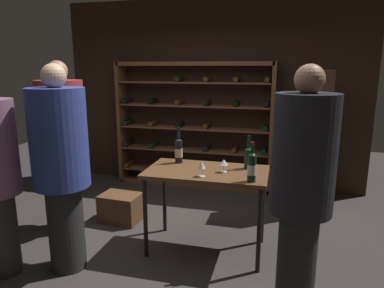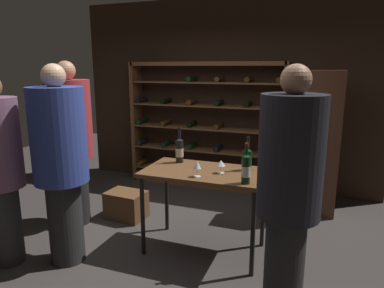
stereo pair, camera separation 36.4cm
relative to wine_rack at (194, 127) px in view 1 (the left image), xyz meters
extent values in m
plane|color=#383330|center=(0.23, -1.98, -0.97)|extent=(10.37, 10.37, 0.00)
cube|color=#332319|center=(0.23, 0.21, 0.49)|extent=(4.78, 0.10, 2.92)
cube|color=brown|center=(-1.22, 0.00, 0.02)|extent=(0.06, 0.32, 1.97)
cube|color=brown|center=(1.21, 0.00, 0.02)|extent=(0.06, 0.32, 1.97)
cube|color=brown|center=(-0.01, 0.00, 0.97)|extent=(2.43, 0.32, 0.06)
cube|color=brown|center=(-0.01, 0.00, -0.94)|extent=(2.43, 0.32, 0.06)
cube|color=brown|center=(-0.01, 0.00, -0.73)|extent=(2.35, 0.32, 0.02)
cylinder|color=#4C3314|center=(-1.12, 0.00, -0.67)|extent=(0.08, 0.30, 0.08)
cylinder|color=black|center=(-0.67, 0.00, -0.67)|extent=(0.08, 0.30, 0.08)
cylinder|color=#4C3314|center=(-0.23, 0.00, -0.67)|extent=(0.08, 0.30, 0.08)
cylinder|color=black|center=(0.22, 0.00, -0.67)|extent=(0.08, 0.30, 0.08)
cylinder|color=black|center=(0.66, 0.00, -0.67)|extent=(0.08, 0.30, 0.08)
cylinder|color=black|center=(1.11, 0.00, -0.67)|extent=(0.08, 0.30, 0.08)
cube|color=brown|center=(-0.01, 0.00, -0.37)|extent=(2.35, 0.32, 0.02)
cylinder|color=black|center=(-1.12, 0.00, -0.32)|extent=(0.08, 0.30, 0.08)
cylinder|color=black|center=(-0.67, 0.00, -0.32)|extent=(0.08, 0.30, 0.08)
cylinder|color=black|center=(-0.23, 0.00, -0.32)|extent=(0.08, 0.30, 0.08)
cylinder|color=black|center=(0.22, 0.00, -0.32)|extent=(0.08, 0.30, 0.08)
cylinder|color=#4C3314|center=(0.66, 0.00, -0.32)|extent=(0.08, 0.30, 0.08)
cylinder|color=black|center=(1.11, 0.00, -0.32)|extent=(0.08, 0.30, 0.08)
cube|color=brown|center=(-0.01, 0.00, -0.02)|extent=(2.35, 0.32, 0.02)
cylinder|color=black|center=(-1.12, 0.00, 0.04)|extent=(0.08, 0.30, 0.08)
cylinder|color=#4C3314|center=(-0.67, 0.00, 0.04)|extent=(0.08, 0.30, 0.08)
cylinder|color=black|center=(-0.23, 0.00, 0.04)|extent=(0.08, 0.30, 0.08)
cylinder|color=#4C3314|center=(0.22, 0.00, 0.04)|extent=(0.08, 0.30, 0.08)
cylinder|color=black|center=(1.11, 0.00, 0.04)|extent=(0.08, 0.30, 0.08)
cube|color=brown|center=(-0.01, 0.00, 0.33)|extent=(2.35, 0.32, 0.02)
cylinder|color=black|center=(-1.12, 0.00, 0.39)|extent=(0.08, 0.30, 0.08)
cylinder|color=black|center=(-0.67, 0.00, 0.39)|extent=(0.08, 0.30, 0.08)
cylinder|color=#4C3314|center=(-0.23, 0.00, 0.39)|extent=(0.08, 0.30, 0.08)
cylinder|color=black|center=(0.22, 0.00, 0.39)|extent=(0.08, 0.30, 0.08)
cylinder|color=black|center=(0.66, 0.00, 0.39)|extent=(0.08, 0.30, 0.08)
cylinder|color=black|center=(1.11, 0.00, 0.39)|extent=(0.08, 0.30, 0.08)
cube|color=brown|center=(-0.01, 0.00, 0.69)|extent=(2.35, 0.32, 0.02)
cylinder|color=black|center=(-0.23, 0.00, 0.74)|extent=(0.08, 0.30, 0.08)
cylinder|color=#4C3314|center=(0.22, 0.00, 0.74)|extent=(0.08, 0.30, 0.08)
cylinder|color=#4C3314|center=(0.66, 0.00, 0.74)|extent=(0.08, 0.30, 0.08)
cylinder|color=#4C3314|center=(1.11, 0.00, 0.74)|extent=(0.08, 0.30, 0.08)
cube|color=brown|center=(0.63, -1.94, -0.12)|extent=(1.22, 0.69, 0.04)
cylinder|color=black|center=(0.07, -2.23, -0.55)|extent=(0.04, 0.04, 0.83)
cylinder|color=black|center=(1.19, -2.23, -0.55)|extent=(0.04, 0.04, 0.83)
cylinder|color=black|center=(0.07, -1.64, -0.55)|extent=(0.04, 0.04, 0.83)
cylinder|color=black|center=(1.19, -1.64, -0.55)|extent=(0.04, 0.04, 0.83)
cylinder|color=black|center=(-1.07, -1.85, -0.55)|extent=(0.33, 0.33, 0.84)
cylinder|color=#9E2D33|center=(-1.07, -1.85, 0.32)|extent=(0.51, 0.51, 0.91)
sphere|color=#AD7A5B|center=(-1.07, -1.85, 0.88)|extent=(0.22, 0.22, 0.22)
cylinder|color=#262626|center=(-0.58, -2.59, -0.56)|extent=(0.33, 0.33, 0.82)
cylinder|color=#2D3D8C|center=(-0.58, -2.59, 0.30)|extent=(0.50, 0.50, 0.89)
sphere|color=tan|center=(-0.58, -2.59, 0.84)|extent=(0.22, 0.22, 0.22)
cylinder|color=#2F2F2F|center=(-1.11, -2.82, -0.58)|extent=(0.28, 0.28, 0.78)
cylinder|color=#262626|center=(1.50, -2.64, -0.56)|extent=(0.30, 0.30, 0.82)
cylinder|color=black|center=(1.50, -2.64, 0.29)|extent=(0.46, 0.46, 0.89)
sphere|color=#AD7A5B|center=(1.50, -2.64, 0.84)|extent=(0.21, 0.21, 0.21)
cube|color=maroon|center=(1.32, -2.50, 0.40)|extent=(0.04, 0.04, 0.50)
cube|color=brown|center=(-0.55, -1.53, -0.80)|extent=(0.50, 0.37, 0.35)
cube|color=#4C2D1E|center=(1.72, -0.49, -0.04)|extent=(0.44, 0.36, 1.85)
cylinder|color=black|center=(0.27, -1.73, 0.02)|extent=(0.08, 0.08, 0.25)
cone|color=black|center=(0.27, -1.73, 0.16)|extent=(0.08, 0.08, 0.03)
cylinder|color=black|center=(0.27, -1.73, 0.22)|extent=(0.03, 0.03, 0.10)
cylinder|color=black|center=(0.27, -1.73, 0.28)|extent=(0.03, 0.03, 0.02)
cylinder|color=#C6B28C|center=(0.27, -1.73, 0.01)|extent=(0.09, 0.09, 0.09)
cylinder|color=black|center=(1.03, -1.77, 0.00)|extent=(0.08, 0.08, 0.20)
cone|color=black|center=(1.03, -1.77, 0.11)|extent=(0.08, 0.08, 0.03)
cylinder|color=black|center=(1.03, -1.77, 0.17)|extent=(0.03, 0.03, 0.10)
cylinder|color=black|center=(1.03, -1.77, 0.23)|extent=(0.03, 0.03, 0.02)
cylinder|color=black|center=(1.03, -1.77, -0.01)|extent=(0.09, 0.09, 0.08)
cylinder|color=black|center=(1.10, -2.18, 0.03)|extent=(0.08, 0.08, 0.25)
cone|color=black|center=(1.10, -2.18, 0.16)|extent=(0.08, 0.08, 0.03)
cylinder|color=black|center=(1.10, -2.18, 0.21)|extent=(0.03, 0.03, 0.08)
cylinder|color=maroon|center=(1.10, -2.18, 0.26)|extent=(0.03, 0.03, 0.02)
cylinder|color=silver|center=(1.10, -2.18, 0.01)|extent=(0.08, 0.08, 0.10)
cylinder|color=silver|center=(0.63, -2.15, -0.10)|extent=(0.07, 0.07, 0.00)
cylinder|color=silver|center=(0.63, -2.15, -0.06)|extent=(0.01, 0.01, 0.08)
cone|color=silver|center=(0.63, -2.15, 0.02)|extent=(0.07, 0.07, 0.07)
cylinder|color=#590A14|center=(0.63, -2.15, 0.00)|extent=(0.04, 0.04, 0.03)
cylinder|color=silver|center=(0.81, -1.96, -0.10)|extent=(0.07, 0.07, 0.00)
cylinder|color=silver|center=(0.81, -1.96, -0.06)|extent=(0.01, 0.01, 0.07)
cone|color=silver|center=(0.81, -1.96, 0.00)|extent=(0.08, 0.08, 0.06)
cylinder|color=#590A14|center=(0.81, -1.96, -0.01)|extent=(0.05, 0.05, 0.02)
camera|label=1|loc=(1.32, -5.21, 0.92)|focal=32.30mm
camera|label=2|loc=(1.67, -5.11, 0.92)|focal=32.30mm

